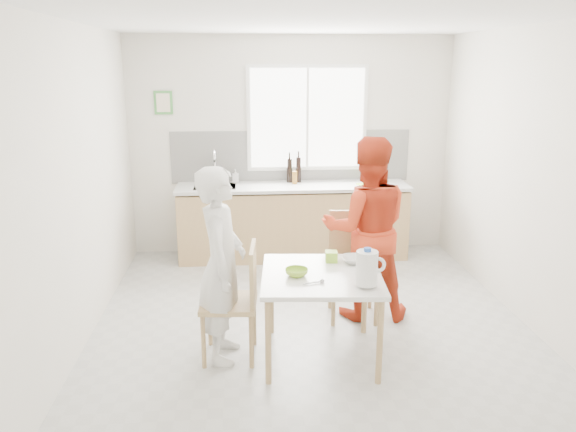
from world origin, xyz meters
name	(u,v)px	position (x,y,z in m)	size (l,w,h in m)	color
ground	(311,325)	(0.00, 0.00, 0.00)	(4.50, 4.50, 0.00)	#B7B7B2
room_shell	(313,150)	(0.00, 0.00, 1.64)	(4.50, 4.50, 4.50)	silver
window	(307,118)	(0.20, 2.23, 1.70)	(1.50, 0.06, 1.30)	white
backsplash	(291,156)	(0.00, 2.24, 1.23)	(3.00, 0.02, 0.65)	white
picture_frame	(163,103)	(-1.55, 2.23, 1.90)	(0.22, 0.03, 0.28)	#489845
kitchen_counter	(293,224)	(0.00, 1.95, 0.42)	(2.84, 0.64, 1.37)	tan
dining_table	(321,282)	(0.01, -0.57, 0.66)	(1.02, 1.02, 0.73)	white
chair_left	(238,297)	(-0.67, -0.52, 0.53)	(0.48, 0.48, 0.96)	tan
chair_far	(353,260)	(0.42, 0.23, 0.55)	(0.50, 0.50, 1.00)	tan
person_white	(222,265)	(-0.79, -0.51, 0.80)	(0.59, 0.38, 1.60)	white
person_red	(366,229)	(0.53, 0.19, 0.87)	(0.84, 0.66, 1.73)	red
bowl_green	(297,272)	(-0.20, -0.60, 0.76)	(0.18, 0.18, 0.06)	#90C32D
bowl_white	(355,260)	(0.32, -0.34, 0.76)	(0.22, 0.22, 0.05)	silver
milk_jug	(367,268)	(0.31, -0.87, 0.89)	(0.23, 0.16, 0.29)	white
green_box	(331,256)	(0.13, -0.30, 0.78)	(0.10, 0.10, 0.09)	#9ADA32
spoon	(313,283)	(-0.09, -0.78, 0.74)	(0.01, 0.01, 0.16)	#A5A5AA
cutting_board	(374,185)	(0.98, 1.85, 0.93)	(0.35, 0.25, 0.01)	#90CF2F
wine_bottle_a	(298,169)	(0.08, 2.11, 1.08)	(0.07, 0.07, 0.32)	black
wine_bottle_b	(290,170)	(-0.03, 2.12, 1.07)	(0.07, 0.07, 0.30)	black
jar_amber	(295,177)	(0.03, 2.01, 1.00)	(0.06, 0.06, 0.16)	brown
soap_bottle	(235,176)	(-0.70, 2.13, 1.00)	(0.08, 0.08, 0.17)	#999999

